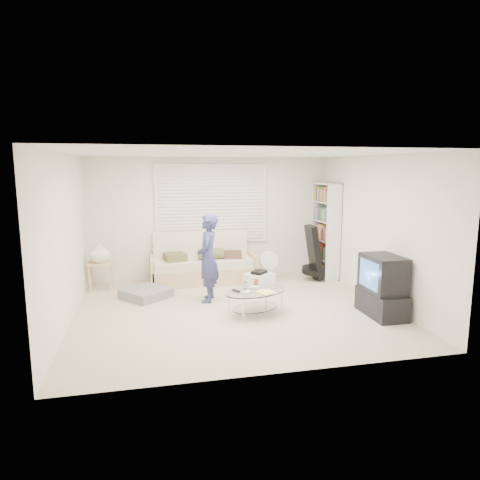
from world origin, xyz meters
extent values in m
plane|color=tan|center=(0.00, 0.00, 0.00)|extent=(5.00, 5.00, 0.00)
cube|color=white|center=(0.00, 2.25, 1.25)|extent=(5.00, 0.02, 2.50)
cube|color=white|center=(0.00, -2.25, 1.25)|extent=(5.00, 0.02, 2.50)
cube|color=white|center=(-2.50, 0.00, 1.25)|extent=(0.02, 4.50, 2.50)
cube|color=white|center=(2.50, 0.00, 1.25)|extent=(0.02, 4.50, 2.50)
cube|color=white|center=(0.00, 0.00, 2.50)|extent=(5.00, 4.50, 0.02)
cube|color=white|center=(0.00, 2.22, 1.55)|extent=(2.32, 0.06, 1.62)
cube|color=black|center=(0.00, 2.21, 1.55)|extent=(2.20, 0.01, 1.50)
cube|color=silver|center=(0.00, 2.18, 1.55)|extent=(2.16, 0.04, 1.50)
cube|color=silver|center=(0.00, 2.20, 1.55)|extent=(2.32, 0.08, 1.62)
cube|color=tan|center=(-0.25, 1.83, 0.16)|extent=(2.02, 0.81, 0.32)
cube|color=beige|center=(-0.25, 1.81, 0.40)|extent=(1.94, 0.75, 0.16)
cube|color=beige|center=(-0.25, 2.15, 0.71)|extent=(1.94, 0.22, 0.62)
cube|color=tan|center=(-1.26, 1.83, 0.28)|extent=(0.06, 0.81, 0.56)
cube|color=tan|center=(0.75, 1.83, 0.28)|extent=(0.06, 0.81, 0.56)
cube|color=brown|center=(-0.81, 1.78, 0.55)|extent=(0.48, 0.48, 0.14)
cylinder|color=brown|center=(-0.10, 1.75, 0.60)|extent=(0.50, 0.22, 0.22)
cube|color=#4D3426|center=(0.35, 1.81, 0.54)|extent=(0.42, 0.42, 0.12)
cube|color=slate|center=(-1.39, 1.00, 0.08)|extent=(0.99, 0.99, 0.16)
cube|color=tan|center=(-2.22, 1.74, 0.51)|extent=(0.46, 0.37, 0.04)
cube|color=tan|center=(-2.40, 1.61, 0.25)|extent=(0.04, 0.04, 0.50)
cube|color=tan|center=(-2.04, 1.61, 0.25)|extent=(0.04, 0.04, 0.50)
cube|color=tan|center=(-2.40, 1.88, 0.25)|extent=(0.04, 0.04, 0.50)
cube|color=tan|center=(-2.04, 1.88, 0.25)|extent=(0.04, 0.04, 0.50)
imported|color=white|center=(-2.22, 1.74, 0.72)|extent=(0.37, 0.37, 0.39)
cube|color=white|center=(2.33, 1.73, 0.99)|extent=(0.31, 0.83, 1.98)
cube|color=black|center=(1.99, 1.49, 0.58)|extent=(0.31, 0.40, 1.12)
cylinder|color=black|center=(1.95, 1.49, 0.21)|extent=(0.40, 0.42, 0.17)
cylinder|color=white|center=(1.04, 1.55, 0.02)|extent=(0.26, 0.26, 0.03)
cylinder|color=white|center=(1.04, 1.55, 0.18)|extent=(0.04, 0.04, 0.33)
cylinder|color=white|center=(1.04, 1.55, 0.45)|extent=(0.39, 0.18, 0.39)
cylinder|color=white|center=(1.04, 1.55, 0.45)|extent=(0.11, 0.07, 0.10)
cube|color=white|center=(0.72, 1.07, 0.16)|extent=(0.61, 0.51, 0.31)
cube|color=black|center=(0.72, 1.07, 0.34)|extent=(0.35, 0.35, 0.05)
cube|color=black|center=(2.20, -0.76, 0.19)|extent=(0.48, 0.88, 0.39)
cube|color=black|center=(2.20, -0.76, 0.67)|extent=(0.50, 0.74, 0.56)
cube|color=#60ABE9|center=(1.97, -0.75, 0.67)|extent=(0.03, 0.56, 0.43)
ellipsoid|color=silver|center=(0.29, -0.29, 0.38)|extent=(1.22, 0.99, 0.02)
ellipsoid|color=silver|center=(0.29, -0.29, 0.11)|extent=(0.93, 0.76, 0.01)
cylinder|color=silver|center=(0.02, -0.61, 0.18)|extent=(0.03, 0.03, 0.36)
cylinder|color=silver|center=(0.70, -0.36, 0.18)|extent=(0.03, 0.03, 0.36)
cylinder|color=silver|center=(-0.13, -0.22, 0.18)|extent=(0.03, 0.03, 0.36)
cylinder|color=silver|center=(0.56, 0.03, 0.18)|extent=(0.03, 0.03, 0.36)
cube|color=white|center=(0.12, -0.43, 0.41)|extent=(0.17, 0.16, 0.04)
cube|color=white|center=(0.30, -0.18, 0.41)|extent=(0.16, 0.12, 0.04)
cylinder|color=silver|center=(0.16, -0.15, 0.45)|extent=(0.06, 0.06, 0.11)
cylinder|color=#C6392F|center=(0.36, -0.06, 0.45)|extent=(0.06, 0.06, 0.12)
cube|color=black|center=(-0.02, -0.28, 0.40)|extent=(0.12, 0.17, 0.02)
cube|color=white|center=(0.44, -0.42, 0.40)|extent=(0.25, 0.31, 0.01)
cube|color=#E9F268|center=(0.40, -0.45, 0.40)|extent=(0.28, 0.31, 0.01)
imported|color=navy|center=(-0.33, 0.58, 0.76)|extent=(0.49, 0.63, 1.52)
camera|label=1|loc=(-1.36, -6.54, 2.27)|focal=32.00mm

